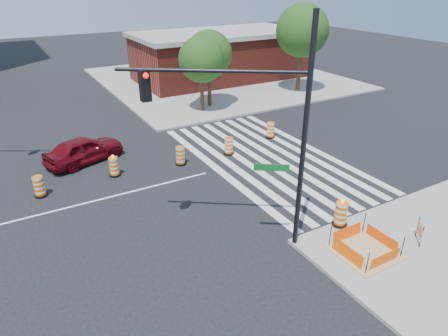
% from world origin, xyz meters
% --- Properties ---
extents(ground, '(120.00, 120.00, 0.00)m').
position_xyz_m(ground, '(0.00, 0.00, 0.00)').
color(ground, black).
rests_on(ground, ground).
extents(sidewalk_ne, '(22.00, 22.00, 0.15)m').
position_xyz_m(sidewalk_ne, '(18.00, 18.00, 0.07)').
color(sidewalk_ne, gray).
rests_on(sidewalk_ne, ground).
extents(crosswalk_east, '(6.75, 13.50, 0.01)m').
position_xyz_m(crosswalk_east, '(10.95, 0.00, 0.01)').
color(crosswalk_east, silver).
rests_on(crosswalk_east, ground).
extents(lane_centerline, '(14.00, 0.12, 0.01)m').
position_xyz_m(lane_centerline, '(0.00, 0.00, 0.01)').
color(lane_centerline, silver).
rests_on(lane_centerline, ground).
extents(excavation_pit, '(2.20, 2.20, 0.90)m').
position_xyz_m(excavation_pit, '(9.00, -9.00, 0.22)').
color(excavation_pit, tan).
rests_on(excavation_pit, ground).
extents(brick_storefront, '(16.50, 8.50, 4.60)m').
position_xyz_m(brick_storefront, '(18.00, 18.00, 2.32)').
color(brick_storefront, maroon).
rests_on(brick_storefront, ground).
extents(red_coupe, '(4.68, 3.06, 1.48)m').
position_xyz_m(red_coupe, '(1.83, 4.62, 0.74)').
color(red_coupe, '#600811').
rests_on(red_coupe, ground).
extents(signal_pole_se, '(5.34, 3.71, 8.42)m').
position_xyz_m(signal_pole_se, '(5.68, -6.25, 5.15)').
color(signal_pole_se, black).
rests_on(signal_pole_se, ground).
extents(pit_drum, '(0.62, 0.62, 1.23)m').
position_xyz_m(pit_drum, '(9.47, -7.25, 0.66)').
color(pit_drum, black).
rests_on(pit_drum, ground).
extents(barricade, '(0.55, 0.60, 0.91)m').
position_xyz_m(barricade, '(11.28, -9.57, 0.65)').
color(barricade, '#F36705').
rests_on(barricade, ground).
extents(tree_north_c, '(3.31, 3.31, 5.63)m').
position_xyz_m(tree_north_c, '(11.62, 9.36, 3.77)').
color(tree_north_c, '#382314').
rests_on(tree_north_c, ground).
extents(tree_north_d, '(3.46, 3.46, 5.88)m').
position_xyz_m(tree_north_d, '(12.70, 10.23, 3.94)').
color(tree_north_d, '#382314').
rests_on(tree_north_d, ground).
extents(tree_north_e, '(4.39, 4.39, 7.47)m').
position_xyz_m(tree_north_e, '(21.53, 10.25, 5.01)').
color(tree_north_e, '#382314').
rests_on(tree_north_e, ground).
extents(median_drum_3, '(0.60, 0.60, 1.02)m').
position_xyz_m(median_drum_3, '(-0.87, 1.73, 0.48)').
color(median_drum_3, black).
rests_on(median_drum_3, ground).
extents(median_drum_4, '(0.60, 0.60, 1.18)m').
position_xyz_m(median_drum_4, '(2.78, 2.11, 0.49)').
color(median_drum_4, black).
rests_on(median_drum_4, ground).
extents(median_drum_5, '(0.60, 0.60, 1.02)m').
position_xyz_m(median_drum_5, '(6.33, 1.67, 0.48)').
color(median_drum_5, black).
rests_on(median_drum_5, ground).
extents(median_drum_6, '(0.60, 0.60, 1.02)m').
position_xyz_m(median_drum_6, '(9.34, 1.55, 0.48)').
color(median_drum_6, black).
rests_on(median_drum_6, ground).
extents(median_drum_7, '(0.60, 0.60, 1.02)m').
position_xyz_m(median_drum_7, '(12.99, 2.49, 0.48)').
color(median_drum_7, black).
rests_on(median_drum_7, ground).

